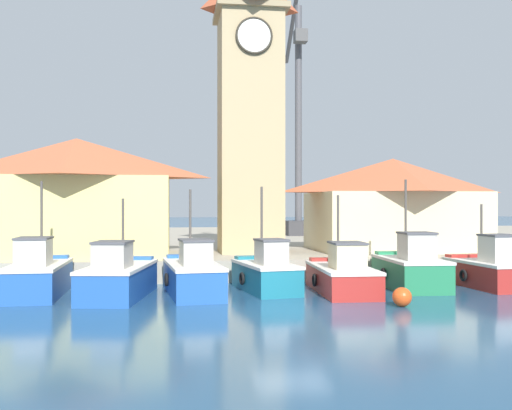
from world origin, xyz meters
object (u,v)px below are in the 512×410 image
object	(u,v)px
fishing_boat_center	(342,275)
clock_tower	(250,98)
fishing_boat_mid_right	(411,269)
mooring_buoy	(402,297)
fishing_boat_mid_left	(266,273)
port_crane_far	(298,142)
fishing_boat_far_left	(38,275)
fishing_boat_left_outer	(118,277)
warehouse_left	(76,196)
warehouse_right	(393,203)
fishing_boat_left_inner	(193,275)
fishing_boat_right_inner	(489,270)

from	to	relation	value
fishing_boat_center	clock_tower	size ratio (longest dim) A/B	0.30
fishing_boat_mid_right	mooring_buoy	xyz separation A→B (m)	(-2.06, -4.25, -0.49)
fishing_boat_mid_left	port_crane_far	distance (m)	26.30
fishing_boat_far_left	fishing_boat_center	size ratio (longest dim) A/B	0.97
fishing_boat_mid_left	clock_tower	world-z (taller)	clock_tower
fishing_boat_left_outer	mooring_buoy	size ratio (longest dim) A/B	8.06
fishing_boat_far_left	fishing_boat_mid_left	world-z (taller)	fishing_boat_far_left
fishing_boat_mid_left	warehouse_left	xyz separation A→B (m)	(-8.45, 6.38, 3.22)
warehouse_left	warehouse_right	bearing A→B (deg)	5.15
warehouse_right	fishing_boat_mid_left	bearing A→B (deg)	-136.67
fishing_boat_left_outer	port_crane_far	xyz separation A→B (m)	(12.20, 25.06, 7.89)
fishing_boat_center	warehouse_left	size ratio (longest dim) A/B	0.55
fishing_boat_center	fishing_boat_mid_right	size ratio (longest dim) A/B	1.13
warehouse_left	mooring_buoy	world-z (taller)	warehouse_left
fishing_boat_center	warehouse_right	distance (m)	10.61
clock_tower	mooring_buoy	xyz separation A→B (m)	(3.81, -11.59, -8.82)
warehouse_left	warehouse_right	distance (m)	16.89
fishing_boat_far_left	fishing_boat_left_outer	size ratio (longest dim) A/B	0.94
fishing_boat_left_inner	fishing_boat_mid_left	bearing A→B (deg)	8.10
fishing_boat_mid_left	warehouse_right	distance (m)	11.86
fishing_boat_right_inner	warehouse_right	world-z (taller)	warehouse_right
fishing_boat_mid_left	port_crane_far	bearing A→B (deg)	75.17
fishing_boat_far_left	fishing_boat_mid_left	bearing A→B (deg)	-0.07
fishing_boat_center	clock_tower	distance (m)	12.02
warehouse_left	fishing_boat_mid_left	bearing A→B (deg)	-37.06
fishing_boat_far_left	fishing_boat_mid_right	distance (m)	15.04
fishing_boat_mid_left	warehouse_right	size ratio (longest dim) A/B	0.48
fishing_boat_center	fishing_boat_mid_right	distance (m)	3.27
fishing_boat_right_inner	fishing_boat_left_inner	bearing A→B (deg)	-178.73
fishing_boat_left_outer	port_crane_far	world-z (taller)	port_crane_far
clock_tower	mooring_buoy	distance (m)	15.05
fishing_boat_right_inner	mooring_buoy	bearing A→B (deg)	-143.33
fishing_boat_left_outer	mooring_buoy	bearing A→B (deg)	-19.17
fishing_boat_mid_right	fishing_boat_mid_left	bearing A→B (deg)	-179.93
fishing_boat_left_outer	fishing_boat_far_left	bearing A→B (deg)	165.21
fishing_boat_far_left	warehouse_right	size ratio (longest dim) A/B	0.55
warehouse_right	port_crane_far	distance (m)	17.23
fishing_boat_far_left	port_crane_far	world-z (taller)	port_crane_far
mooring_buoy	warehouse_right	bearing A→B (deg)	70.57
fishing_boat_far_left	fishing_boat_right_inner	size ratio (longest dim) A/B	1.15
fishing_boat_right_inner	mooring_buoy	size ratio (longest dim) A/B	6.59
fishing_boat_left_outer	fishing_boat_mid_left	size ratio (longest dim) A/B	1.22
fishing_boat_center	fishing_boat_right_inner	distance (m)	6.66
fishing_boat_mid_right	port_crane_far	xyz separation A→B (m)	(0.27, 24.24, 7.83)
clock_tower	mooring_buoy	bearing A→B (deg)	-71.80
fishing_boat_far_left	fishing_boat_mid_left	distance (m)	8.89
fishing_boat_left_inner	port_crane_far	world-z (taller)	port_crane_far
warehouse_left	port_crane_far	world-z (taller)	port_crane_far
fishing_boat_center	fishing_boat_right_inner	xyz separation A→B (m)	(6.63, 0.62, 0.06)
fishing_boat_far_left	warehouse_left	bearing A→B (deg)	86.02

